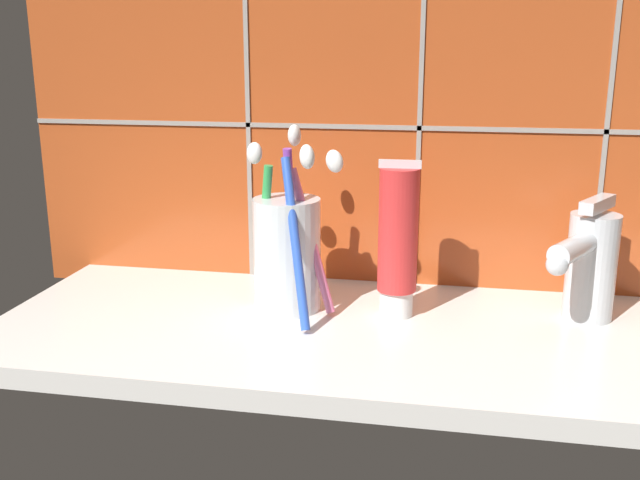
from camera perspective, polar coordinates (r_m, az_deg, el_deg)
sink_counter at (r=69.43cm, az=5.17°, el=-7.82°), size 76.52×29.37×2.00cm
tile_wall_backsplash at (r=78.95cm, az=6.72°, el=13.47°), size 86.52×1.72×51.78cm
toothbrush_cup at (r=72.14cm, az=-2.61°, el=-0.78°), size 10.87×12.07×18.66cm
toothpaste_tube at (r=70.16cm, az=6.25°, el=0.01°), size 4.08×3.89×15.71cm
sink_faucet at (r=73.69cm, az=20.70°, el=-1.67°), size 7.70×11.46×12.17cm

